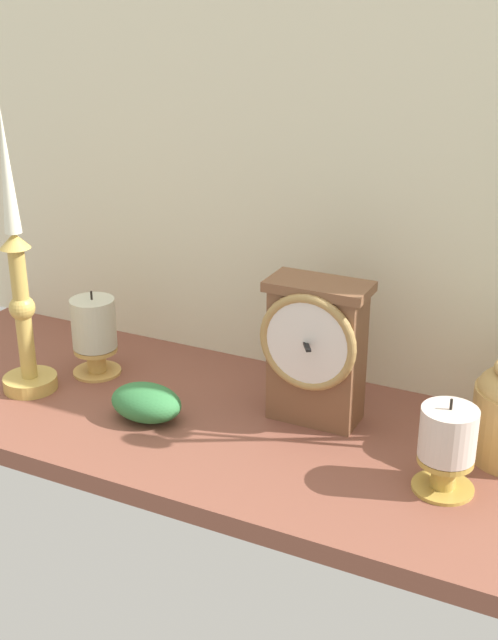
{
  "coord_description": "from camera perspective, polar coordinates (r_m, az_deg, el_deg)",
  "views": [
    {
      "loc": [
        43.27,
        -80.23,
        50.74
      ],
      "look_at": [
        3.98,
        0.0,
        14.0
      ],
      "focal_mm": 46.2,
      "sensor_mm": 36.0,
      "label": 1
    }
  ],
  "objects": [
    {
      "name": "ground_plane",
      "position": [
        1.05,
        -1.97,
        -7.33
      ],
      "size": [
        100.0,
        36.0,
        2.4
      ],
      "primitive_type": "cube",
      "color": "brown"
    },
    {
      "name": "mantel_clock",
      "position": [
        1.0,
        4.63,
        -2.06
      ],
      "size": [
        12.32,
        8.72,
        18.13
      ],
      "color": "brown",
      "rests_on": "ground_plane"
    },
    {
      "name": "pillar_candle_front",
      "position": [
        0.9,
        13.55,
        -8.45
      ],
      "size": [
        6.73,
        6.73,
        10.93
      ],
      "color": "gold",
      "rests_on": "ground_plane"
    },
    {
      "name": "ivy_sprig",
      "position": [
        1.04,
        -7.13,
        -5.69
      ],
      "size": [
        9.42,
        6.59,
        4.58
      ],
      "color": "#337A40",
      "rests_on": "ground_plane"
    },
    {
      "name": "pillar_candle_near_clock",
      "position": [
        1.15,
        -10.67,
        -0.88
      ],
      "size": [
        6.7,
        6.7,
        12.19
      ],
      "color": "#D8AB58",
      "rests_on": "ground_plane"
    },
    {
      "name": "back_wall",
      "position": [
        1.09,
        2.45,
        12.73
      ],
      "size": [
        120.0,
        2.0,
        65.0
      ],
      "primitive_type": "cube",
      "color": "#EAE5C4",
      "rests_on": "ground_plane"
    },
    {
      "name": "candlestick_tall_left",
      "position": [
        1.1,
        -15.54,
        1.67
      ],
      "size": [
        7.18,
        7.18,
        37.88
      ],
      "color": "tan",
      "rests_on": "ground_plane"
    }
  ]
}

